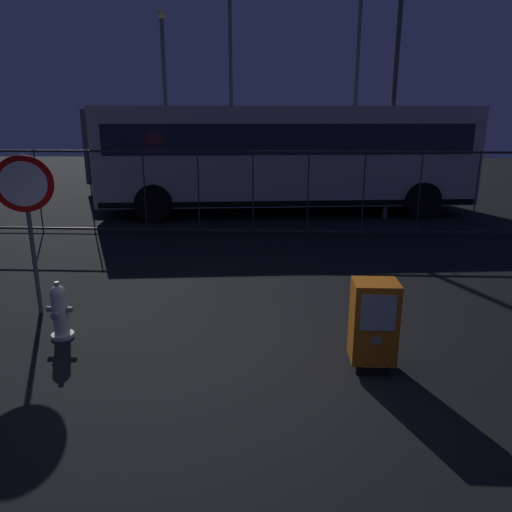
{
  "coord_description": "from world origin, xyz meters",
  "views": [
    {
      "loc": [
        0.59,
        -5.08,
        2.7
      ],
      "look_at": [
        0.3,
        1.2,
        0.9
      ],
      "focal_mm": 33.99,
      "sensor_mm": 36.0,
      "label": 1
    }
  ],
  "objects_px": {
    "bus_near": "(285,153)",
    "street_light_near_left": "(357,73)",
    "stop_sign": "(26,202)",
    "street_light_far_right": "(396,58)",
    "street_light_near_right": "(230,58)",
    "fire_hydrant": "(60,312)",
    "street_light_far_left": "(165,89)",
    "newspaper_box_primary": "(374,321)",
    "bus_far": "(233,145)"
  },
  "relations": [
    {
      "from": "bus_near",
      "to": "bus_far",
      "type": "height_order",
      "value": "same"
    },
    {
      "from": "newspaper_box_primary",
      "to": "bus_far",
      "type": "relative_size",
      "value": 0.1
    },
    {
      "from": "street_light_near_left",
      "to": "stop_sign",
      "type": "bearing_deg",
      "value": -117.13
    },
    {
      "from": "bus_near",
      "to": "bus_far",
      "type": "relative_size",
      "value": 1.01
    },
    {
      "from": "stop_sign",
      "to": "street_light_far_right",
      "type": "relative_size",
      "value": 0.31
    },
    {
      "from": "newspaper_box_primary",
      "to": "stop_sign",
      "type": "bearing_deg",
      "value": 162.53
    },
    {
      "from": "street_light_near_right",
      "to": "street_light_far_left",
      "type": "bearing_deg",
      "value": -154.24
    },
    {
      "from": "bus_near",
      "to": "street_light_near_right",
      "type": "height_order",
      "value": "street_light_near_right"
    },
    {
      "from": "fire_hydrant",
      "to": "bus_far",
      "type": "xyz_separation_m",
      "value": [
        1.03,
        12.86,
        1.36
      ]
    },
    {
      "from": "street_light_near_right",
      "to": "stop_sign",
      "type": "bearing_deg",
      "value": -96.67
    },
    {
      "from": "fire_hydrant",
      "to": "stop_sign",
      "type": "height_order",
      "value": "stop_sign"
    },
    {
      "from": "stop_sign",
      "to": "street_light_near_left",
      "type": "relative_size",
      "value": 0.31
    },
    {
      "from": "newspaper_box_primary",
      "to": "bus_near",
      "type": "relative_size",
      "value": 0.1
    },
    {
      "from": "newspaper_box_primary",
      "to": "stop_sign",
      "type": "xyz_separation_m",
      "value": [
        -4.44,
        1.4,
        1.03
      ]
    },
    {
      "from": "fire_hydrant",
      "to": "street_light_far_left",
      "type": "relative_size",
      "value": 0.12
    },
    {
      "from": "newspaper_box_primary",
      "to": "street_light_far_left",
      "type": "xyz_separation_m",
      "value": [
        -5.2,
        13.44,
        3.15
      ]
    },
    {
      "from": "street_light_near_left",
      "to": "street_light_far_right",
      "type": "bearing_deg",
      "value": -86.61
    },
    {
      "from": "bus_far",
      "to": "street_light_near_left",
      "type": "xyz_separation_m",
      "value": [
        4.4,
        -0.19,
        2.49
      ]
    },
    {
      "from": "bus_near",
      "to": "street_light_far_left",
      "type": "relative_size",
      "value": 1.69
    },
    {
      "from": "street_light_near_left",
      "to": "street_light_far_left",
      "type": "relative_size",
      "value": 1.15
    },
    {
      "from": "fire_hydrant",
      "to": "street_light_far_right",
      "type": "xyz_separation_m",
      "value": [
        5.72,
        7.92,
        3.81
      ]
    },
    {
      "from": "bus_near",
      "to": "stop_sign",
      "type": "bearing_deg",
      "value": -120.38
    },
    {
      "from": "bus_far",
      "to": "street_light_far_right",
      "type": "bearing_deg",
      "value": -43.38
    },
    {
      "from": "fire_hydrant",
      "to": "street_light_far_left",
      "type": "height_order",
      "value": "street_light_far_left"
    },
    {
      "from": "bus_near",
      "to": "street_light_near_left",
      "type": "distance_m",
      "value": 5.26
    },
    {
      "from": "fire_hydrant",
      "to": "street_light_far_left",
      "type": "xyz_separation_m",
      "value": [
        -1.42,
        12.81,
        3.37
      ]
    },
    {
      "from": "newspaper_box_primary",
      "to": "stop_sign",
      "type": "distance_m",
      "value": 4.77
    },
    {
      "from": "fire_hydrant",
      "to": "bus_near",
      "type": "distance_m",
      "value": 9.35
    },
    {
      "from": "stop_sign",
      "to": "street_light_far_left",
      "type": "relative_size",
      "value": 0.35
    },
    {
      "from": "bus_far",
      "to": "street_light_far_right",
      "type": "relative_size",
      "value": 1.48
    },
    {
      "from": "stop_sign",
      "to": "street_light_near_left",
      "type": "xyz_separation_m",
      "value": [
        6.1,
        11.9,
        2.6
      ]
    },
    {
      "from": "newspaper_box_primary",
      "to": "bus_near",
      "type": "bearing_deg",
      "value": 95.2
    },
    {
      "from": "fire_hydrant",
      "to": "bus_far",
      "type": "distance_m",
      "value": 12.97
    },
    {
      "from": "fire_hydrant",
      "to": "newspaper_box_primary",
      "type": "xyz_separation_m",
      "value": [
        3.78,
        -0.62,
        0.22
      ]
    },
    {
      "from": "newspaper_box_primary",
      "to": "street_light_far_right",
      "type": "bearing_deg",
      "value": 77.24
    },
    {
      "from": "street_light_near_right",
      "to": "street_light_far_right",
      "type": "distance_m",
      "value": 7.74
    },
    {
      "from": "street_light_far_left",
      "to": "fire_hydrant",
      "type": "bearing_deg",
      "value": -83.68
    },
    {
      "from": "newspaper_box_primary",
      "to": "street_light_near_left",
      "type": "distance_m",
      "value": 13.88
    },
    {
      "from": "stop_sign",
      "to": "street_light_near_right",
      "type": "xyz_separation_m",
      "value": [
        1.54,
        13.14,
        3.25
      ]
    },
    {
      "from": "newspaper_box_primary",
      "to": "street_light_near_right",
      "type": "height_order",
      "value": "street_light_near_right"
    },
    {
      "from": "newspaper_box_primary",
      "to": "street_light_near_left",
      "type": "height_order",
      "value": "street_light_near_left"
    },
    {
      "from": "fire_hydrant",
      "to": "bus_far",
      "type": "height_order",
      "value": "bus_far"
    },
    {
      "from": "bus_near",
      "to": "bus_far",
      "type": "xyz_separation_m",
      "value": [
        -1.89,
        4.09,
        0.0
      ]
    },
    {
      "from": "stop_sign",
      "to": "bus_far",
      "type": "xyz_separation_m",
      "value": [
        1.7,
        12.08,
        0.11
      ]
    },
    {
      "from": "stop_sign",
      "to": "street_light_far_left",
      "type": "xyz_separation_m",
      "value": [
        -0.76,
        12.04,
        2.12
      ]
    },
    {
      "from": "street_light_near_left",
      "to": "street_light_near_right",
      "type": "xyz_separation_m",
      "value": [
        -4.56,
        1.25,
        0.66
      ]
    },
    {
      "from": "street_light_near_left",
      "to": "street_light_far_left",
      "type": "height_order",
      "value": "street_light_near_left"
    },
    {
      "from": "bus_far",
      "to": "bus_near",
      "type": "bearing_deg",
      "value": -61.99
    },
    {
      "from": "street_light_near_left",
      "to": "street_light_near_right",
      "type": "distance_m",
      "value": 4.77
    },
    {
      "from": "fire_hydrant",
      "to": "bus_near",
      "type": "height_order",
      "value": "bus_near"
    }
  ]
}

